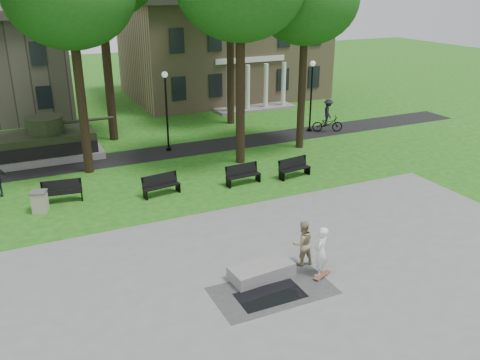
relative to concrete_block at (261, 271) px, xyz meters
The scene contains 18 objects.
ground 2.88m from the concrete_block, 70.34° to the left, with size 120.00×120.00×0.00m, color #1D5714.
plaza 2.50m from the concrete_block, 67.22° to the right, with size 22.00×16.00×0.02m, color gray.
footpath 14.73m from the concrete_block, 86.24° to the left, with size 44.00×2.60×0.01m, color black.
building_right 30.99m from the concrete_block, 69.09° to the left, with size 17.00×12.00×8.60m.
lamp_mid 15.29m from the concrete_block, 84.42° to the left, with size 0.36×0.36×4.73m.
lamp_right 19.05m from the concrete_block, 52.61° to the left, with size 0.36×0.36×4.73m.
tank_monument 17.59m from the concrete_block, 108.20° to the left, with size 7.45×3.40×2.40m.
puddle 1.17m from the concrete_block, 102.51° to the right, with size 2.20×1.20×0.00m, color black.
concrete_block is the anchor object (origin of this frame).
skateboard 2.09m from the concrete_block, 25.05° to the right, with size 0.78×0.20×0.07m, color brown.
skateboarder 2.13m from the concrete_block, 20.96° to the right, with size 0.66×0.43×1.80m, color white.
friend_watching 1.82m from the concrete_block, ahead, with size 0.81×0.63×1.68m, color #988A62.
cyclist 19.07m from the concrete_block, 49.06° to the left, with size 2.17×1.45×2.25m.
park_bench_0 11.09m from the concrete_block, 118.74° to the left, with size 1.84×0.75×1.00m.
park_bench_1 8.60m from the concrete_block, 96.35° to the left, with size 1.85×0.77×1.00m.
park_bench_2 8.78m from the concrete_block, 68.77° to the left, with size 1.83×0.64×1.00m.
park_bench_3 9.96m from the concrete_block, 52.85° to the left, with size 1.85×0.77×1.00m.
trash_bin 10.97m from the concrete_block, 125.42° to the left, with size 0.84×0.84×0.96m.
Camera 1 is at (-8.03, -16.02, 9.45)m, focal length 38.00 mm.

